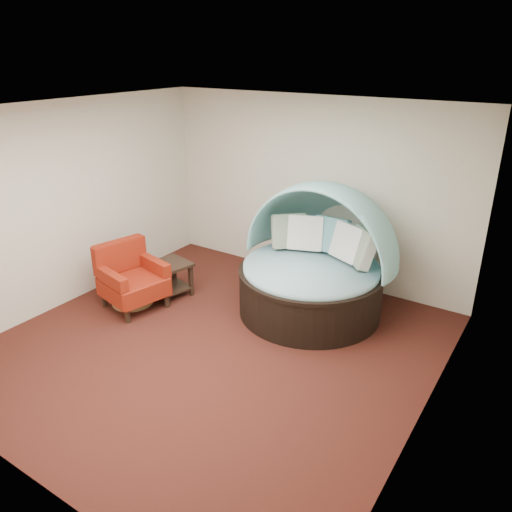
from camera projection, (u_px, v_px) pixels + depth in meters
The scene contains 10 objects.
floor at pixel (215, 345), 6.17m from camera, with size 5.00×5.00×0.00m, color #431A13.
wall_back at pixel (313, 191), 7.56m from camera, with size 5.00×5.00×0.00m, color beige.
wall_front at pixel (4, 341), 3.70m from camera, with size 5.00×5.00×0.00m, color beige.
wall_left at pixel (68, 205), 6.89m from camera, with size 5.00×5.00×0.00m, color beige.
wall_right at pixel (436, 296), 4.37m from camera, with size 5.00×5.00×0.00m, color beige.
ceiling at pixel (206, 112), 5.09m from camera, with size 5.00×5.00×0.00m, color white.
canopy_daybed at pixel (316, 254), 6.73m from camera, with size 2.15×2.01×1.80m.
pet_basket at pixel (132, 295), 7.16m from camera, with size 0.86×0.86×0.23m.
red_armchair at pixel (131, 278), 6.98m from camera, with size 0.94×0.94×0.92m.
side_table at pixel (170, 275), 7.30m from camera, with size 0.64×0.64×0.52m.
Camera 1 is at (3.31, -4.12, 3.42)m, focal length 35.00 mm.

